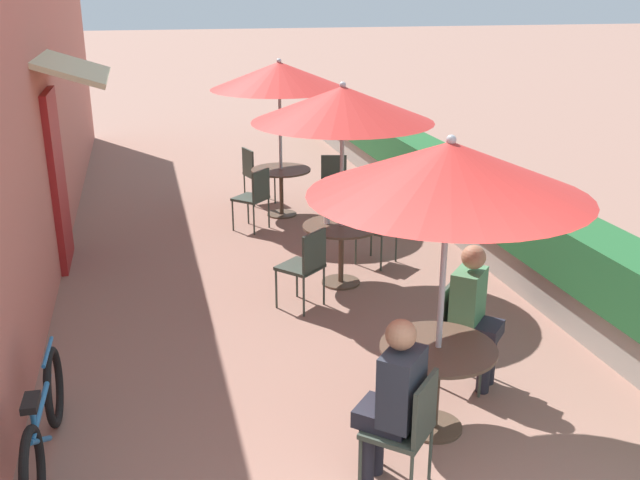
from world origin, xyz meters
TOP-DOWN VIEW (x-y plane):
  - cafe_facade_wall at (-2.54, 7.17)m, footprint 0.98×14.61m
  - planter_hedge at (2.75, 7.20)m, footprint 0.60×13.61m
  - patio_table_near at (0.63, 2.18)m, footprint 0.87×0.87m
  - patio_umbrella_near at (0.63, 2.18)m, footprint 1.96×1.96m
  - cafe_chair_near_left at (1.10, 2.80)m, footprint 0.57×0.57m
  - seated_patron_near_left at (1.18, 2.73)m, footprint 0.51×0.51m
  - cafe_chair_near_right at (0.16, 1.55)m, footprint 0.57×0.57m
  - seated_patron_near_right at (0.08, 1.63)m, footprint 0.51×0.51m
  - patio_table_mid at (0.71, 5.11)m, footprint 0.87×0.87m
  - patio_umbrella_mid at (0.71, 5.11)m, footprint 1.96×1.96m
  - cafe_chair_mid_left at (0.17, 4.55)m, footprint 0.56×0.56m
  - cafe_chair_mid_right at (1.25, 5.67)m, footprint 0.56×0.56m
  - coffee_cup_mid at (0.57, 5.21)m, footprint 0.07×0.07m
  - patio_table_far at (0.56, 7.85)m, footprint 0.87×0.87m
  - patio_umbrella_far at (0.56, 7.85)m, footprint 1.96×1.96m
  - cafe_chair_far_left at (1.33, 7.72)m, footprint 0.49×0.49m
  - cafe_chair_far_right at (0.28, 8.58)m, footprint 0.49×0.49m
  - cafe_chair_far_back at (0.07, 7.24)m, footprint 0.57×0.57m
  - bicycle_leaning at (-2.20, 2.42)m, footprint 0.11×1.70m

SIDE VIEW (x-z plane):
  - bicycle_leaning at x=-2.20m, z-range -0.03..0.68m
  - cafe_chair_near_left at x=1.10m, z-range 0.08..0.95m
  - cafe_chair_near_right at x=0.16m, z-range 0.08..0.95m
  - cafe_chair_mid_left at x=0.17m, z-range 0.08..0.95m
  - cafe_chair_mid_right at x=1.25m, z-range 0.08..0.95m
  - cafe_chair_far_left at x=1.33m, z-range 0.08..0.95m
  - cafe_chair_far_right at x=0.28m, z-range 0.08..0.95m
  - cafe_chair_far_back at x=0.07m, z-range 0.08..0.95m
  - planter_hedge at x=2.75m, z-range 0.03..1.04m
  - patio_table_near at x=0.63m, z-range 0.19..0.89m
  - patio_table_mid at x=0.71m, z-range 0.19..0.89m
  - patio_table_far at x=0.56m, z-range 0.19..0.89m
  - seated_patron_near_left at x=1.18m, z-range 0.06..1.31m
  - seated_patron_near_right at x=0.08m, z-range 0.06..1.31m
  - coffee_cup_mid at x=0.57m, z-range 0.70..0.79m
  - patio_umbrella_near at x=0.63m, z-range 0.91..3.19m
  - patio_umbrella_mid at x=0.71m, z-range 0.91..3.19m
  - patio_umbrella_far at x=0.56m, z-range 0.91..3.19m
  - cafe_facade_wall at x=-2.54m, z-range -0.01..4.19m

